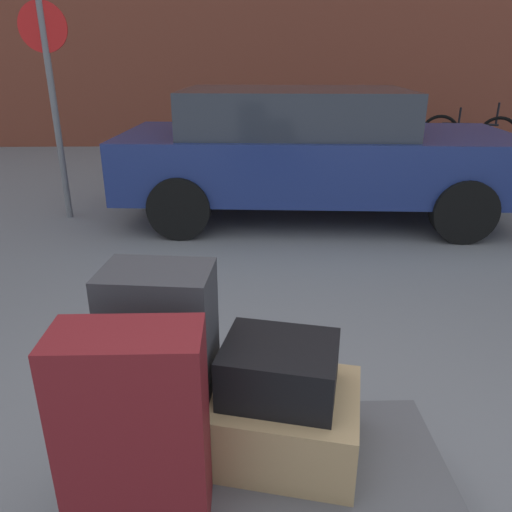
% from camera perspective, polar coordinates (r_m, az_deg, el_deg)
% --- Properties ---
extents(luggage_cart, '(1.34, 0.71, 0.34)m').
position_cam_1_polar(luggage_cart, '(2.05, 0.97, -24.17)').
color(luggage_cart, '#4C4C51').
rests_on(luggage_cart, ground_plane).
extents(suitcase_tan_center, '(0.67, 0.57, 0.26)m').
position_cam_1_polar(suitcase_tan_center, '(1.97, 2.61, -18.24)').
color(suitcase_tan_center, '#9E7F56').
rests_on(suitcase_tan_center, luggage_cart).
extents(suitcase_maroon_front_right, '(0.44, 0.22, 0.69)m').
position_cam_1_polar(suitcase_maroon_front_right, '(1.65, -13.71, -18.86)').
color(suitcase_maroon_front_right, maroon).
rests_on(suitcase_maroon_front_right, luggage_cart).
extents(suitcase_charcoal_rear_right, '(0.41, 0.30, 0.72)m').
position_cam_1_polar(suitcase_charcoal_rear_right, '(1.92, -10.64, -11.47)').
color(suitcase_charcoal_rear_right, '#2D2D33').
rests_on(suitcase_charcoal_rear_right, luggage_cart).
extents(duffel_bag_black_topmost_pile, '(0.47, 0.42, 0.20)m').
position_cam_1_polar(duffel_bag_black_topmost_pile, '(1.83, 2.73, -12.76)').
color(duffel_bag_black_topmost_pile, black).
rests_on(duffel_bag_black_topmost_pile, suitcase_tan_center).
extents(parked_car, '(4.41, 2.15, 1.42)m').
position_cam_1_polar(parked_car, '(5.77, 6.25, 11.94)').
color(parked_car, navy).
rests_on(parked_car, ground_plane).
extents(bicycle_leaning, '(1.71, 0.54, 0.96)m').
position_cam_1_polar(bicycle_leaning, '(10.53, 23.13, 12.68)').
color(bicycle_leaning, black).
rests_on(bicycle_leaning, ground_plane).
extents(bollard_kerb_near, '(0.24, 0.24, 0.65)m').
position_cam_1_polar(bollard_kerb_near, '(8.76, 17.12, 11.60)').
color(bollard_kerb_near, '#383838').
rests_on(bollard_kerb_near, ground_plane).
extents(bollard_kerb_mid, '(0.24, 0.24, 0.65)m').
position_cam_1_polar(bollard_kerb_mid, '(9.24, 24.80, 11.07)').
color(bollard_kerb_mid, '#383838').
rests_on(bollard_kerb_mid, ground_plane).
extents(no_parking_sign, '(0.50, 0.07, 2.27)m').
position_cam_1_polar(no_parking_sign, '(6.00, -22.32, 17.17)').
color(no_parking_sign, slate).
rests_on(no_parking_sign, ground_plane).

